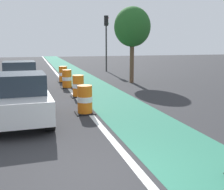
{
  "coord_description": "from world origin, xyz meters",
  "views": [
    {
      "loc": [
        -1.15,
        -4.84,
        2.68
      ],
      "look_at": [
        1.16,
        3.19,
        1.1
      ],
      "focal_mm": 44.6,
      "sensor_mm": 36.0,
      "label": 1
    }
  ],
  "objects_px": {
    "traffic_barrel_front": "(85,100)",
    "traffic_barrel_back": "(67,79)",
    "parked_sedan_nearest": "(20,99)",
    "traffic_barrel_mid": "(78,86)",
    "street_tree_sidewalk": "(132,27)",
    "parked_sedan_second": "(20,77)",
    "traffic_light_corner": "(106,33)",
    "traffic_barrel_far": "(63,74)"
  },
  "relations": [
    {
      "from": "traffic_barrel_front",
      "to": "traffic_barrel_back",
      "type": "relative_size",
      "value": 1.0
    },
    {
      "from": "parked_sedan_nearest",
      "to": "traffic_barrel_back",
      "type": "height_order",
      "value": "parked_sedan_nearest"
    },
    {
      "from": "parked_sedan_nearest",
      "to": "traffic_barrel_mid",
      "type": "xyz_separation_m",
      "value": [
        2.6,
        4.0,
        -0.3
      ]
    },
    {
      "from": "parked_sedan_nearest",
      "to": "street_tree_sidewalk",
      "type": "xyz_separation_m",
      "value": [
        6.91,
        8.04,
        2.83
      ]
    },
    {
      "from": "traffic_barrel_front",
      "to": "traffic_barrel_mid",
      "type": "xyz_separation_m",
      "value": [
        0.3,
        3.4,
        0.0
      ]
    },
    {
      "from": "parked_sedan_second",
      "to": "traffic_light_corner",
      "type": "xyz_separation_m",
      "value": [
        7.42,
        9.62,
        2.67
      ]
    },
    {
      "from": "parked_sedan_second",
      "to": "traffic_barrel_mid",
      "type": "relative_size",
      "value": 3.85
    },
    {
      "from": "parked_sedan_nearest",
      "to": "traffic_light_corner",
      "type": "relative_size",
      "value": 0.82
    },
    {
      "from": "parked_sedan_nearest",
      "to": "traffic_barrel_far",
      "type": "relative_size",
      "value": 3.83
    },
    {
      "from": "traffic_barrel_mid",
      "to": "traffic_barrel_back",
      "type": "relative_size",
      "value": 1.0
    },
    {
      "from": "parked_sedan_second",
      "to": "traffic_barrel_mid",
      "type": "height_order",
      "value": "parked_sedan_second"
    },
    {
      "from": "traffic_barrel_front",
      "to": "traffic_barrel_far",
      "type": "xyz_separation_m",
      "value": [
        0.15,
        8.89,
        0.0
      ]
    },
    {
      "from": "traffic_barrel_front",
      "to": "traffic_light_corner",
      "type": "relative_size",
      "value": 0.21
    },
    {
      "from": "street_tree_sidewalk",
      "to": "parked_sedan_second",
      "type": "bearing_deg",
      "value": -165.0
    },
    {
      "from": "traffic_barrel_back",
      "to": "traffic_light_corner",
      "type": "bearing_deg",
      "value": 61.48
    },
    {
      "from": "traffic_barrel_mid",
      "to": "street_tree_sidewalk",
      "type": "bearing_deg",
      "value": 43.22
    },
    {
      "from": "traffic_barrel_back",
      "to": "traffic_barrel_far",
      "type": "bearing_deg",
      "value": 88.88
    },
    {
      "from": "traffic_barrel_back",
      "to": "traffic_barrel_far",
      "type": "xyz_separation_m",
      "value": [
        0.05,
        2.55,
        0.0
      ]
    },
    {
      "from": "traffic_light_corner",
      "to": "traffic_barrel_back",
      "type": "bearing_deg",
      "value": -118.52
    },
    {
      "from": "traffic_barrel_mid",
      "to": "traffic_barrel_far",
      "type": "xyz_separation_m",
      "value": [
        -0.15,
        5.5,
        0.0
      ]
    },
    {
      "from": "street_tree_sidewalk",
      "to": "traffic_barrel_front",
      "type": "bearing_deg",
      "value": -121.75
    },
    {
      "from": "parked_sedan_nearest",
      "to": "traffic_barrel_mid",
      "type": "relative_size",
      "value": 3.83
    },
    {
      "from": "parked_sedan_nearest",
      "to": "traffic_barrel_far",
      "type": "distance_m",
      "value": 9.81
    },
    {
      "from": "parked_sedan_second",
      "to": "traffic_barrel_far",
      "type": "relative_size",
      "value": 3.85
    },
    {
      "from": "traffic_barrel_mid",
      "to": "street_tree_sidewalk",
      "type": "relative_size",
      "value": 0.22
    },
    {
      "from": "parked_sedan_second",
      "to": "traffic_barrel_far",
      "type": "xyz_separation_m",
      "value": [
        2.69,
        3.36,
        -0.3
      ]
    },
    {
      "from": "parked_sedan_nearest",
      "to": "traffic_barrel_back",
      "type": "bearing_deg",
      "value": 70.91
    },
    {
      "from": "traffic_barrel_back",
      "to": "street_tree_sidewalk",
      "type": "xyz_separation_m",
      "value": [
        4.51,
        1.1,
        3.14
      ]
    },
    {
      "from": "parked_sedan_nearest",
      "to": "traffic_light_corner",
      "type": "xyz_separation_m",
      "value": [
        7.19,
        15.75,
        2.67
      ]
    },
    {
      "from": "traffic_barrel_front",
      "to": "traffic_barrel_mid",
      "type": "height_order",
      "value": "same"
    },
    {
      "from": "traffic_light_corner",
      "to": "street_tree_sidewalk",
      "type": "relative_size",
      "value": 1.02
    },
    {
      "from": "traffic_barrel_mid",
      "to": "traffic_barrel_far",
      "type": "distance_m",
      "value": 5.5
    },
    {
      "from": "traffic_barrel_far",
      "to": "traffic_light_corner",
      "type": "height_order",
      "value": "traffic_light_corner"
    },
    {
      "from": "parked_sedan_nearest",
      "to": "street_tree_sidewalk",
      "type": "bearing_deg",
      "value": 49.33
    },
    {
      "from": "parked_sedan_nearest",
      "to": "traffic_barrel_front",
      "type": "xyz_separation_m",
      "value": [
        2.3,
        0.6,
        -0.3
      ]
    },
    {
      "from": "traffic_barrel_front",
      "to": "traffic_light_corner",
      "type": "distance_m",
      "value": 16.19
    },
    {
      "from": "traffic_light_corner",
      "to": "parked_sedan_nearest",
      "type": "bearing_deg",
      "value": -114.54
    },
    {
      "from": "parked_sedan_nearest",
      "to": "traffic_barrel_back",
      "type": "distance_m",
      "value": 7.35
    },
    {
      "from": "traffic_barrel_back",
      "to": "street_tree_sidewalk",
      "type": "height_order",
      "value": "street_tree_sidewalk"
    },
    {
      "from": "parked_sedan_second",
      "to": "traffic_barrel_back",
      "type": "xyz_separation_m",
      "value": [
        2.64,
        0.81,
        -0.3
      ]
    },
    {
      "from": "traffic_light_corner",
      "to": "traffic_barrel_far",
      "type": "bearing_deg",
      "value": -127.12
    },
    {
      "from": "traffic_barrel_back",
      "to": "parked_sedan_second",
      "type": "bearing_deg",
      "value": -162.84
    }
  ]
}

